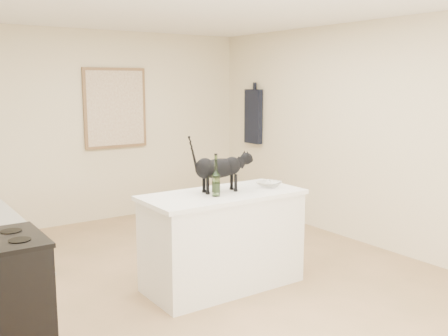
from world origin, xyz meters
The scene contains 12 objects.
floor centered at (0.00, 0.00, 0.00)m, with size 5.50×5.50×0.00m, color tan.
ceiling centered at (0.00, 0.00, 2.60)m, with size 5.50×5.50×0.00m, color white.
wall_back centered at (0.00, 2.75, 1.30)m, with size 4.50×4.50×0.00m, color beige.
wall_right centered at (2.25, 0.00, 1.30)m, with size 5.50×5.50×0.00m, color beige.
island_base centered at (0.10, -0.20, 0.43)m, with size 1.44×0.67×0.86m, color white.
island_top centered at (0.10, -0.20, 0.88)m, with size 1.50×0.70×0.04m, color white.
artwork_frame centered at (0.30, 2.72, 1.55)m, with size 0.90×0.03×1.10m, color brown.
artwork_canvas centered at (0.30, 2.70, 1.55)m, with size 0.82×0.00×1.02m, color beige.
hanging_garment centered at (2.19, 2.05, 1.40)m, with size 0.08×0.34×0.80m, color black.
black_cat centered at (0.09, -0.15, 1.10)m, with size 0.57×0.17×0.40m, color black, non-canonical shape.
wine_bottle centered at (-0.03, -0.29, 1.07)m, with size 0.07×0.07×0.34m, color #345C25.
glass_bowl centered at (0.61, -0.25, 0.93)m, with size 0.23×0.23×0.06m, color white.
Camera 1 is at (-2.53, -4.05, 1.91)m, focal length 41.50 mm.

